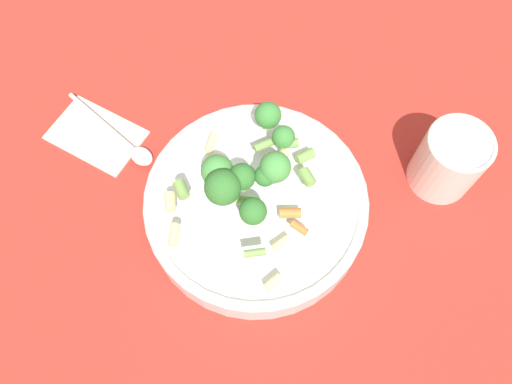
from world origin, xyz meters
The scene contains 6 objects.
ground_plane centered at (0.00, 0.00, 0.00)m, with size 3.00×3.00×0.00m, color #B72D23.
bowl centered at (0.00, 0.00, 0.03)m, with size 0.29×0.29×0.05m.
pasta_salad centered at (0.00, -0.02, 0.09)m, with size 0.22×0.22×0.07m.
cup centered at (-0.25, 0.08, 0.05)m, with size 0.09×0.09×0.10m.
napkin centered at (0.14, -0.22, 0.00)m, with size 0.14×0.16×0.01m.
spoon centered at (0.11, -0.19, 0.01)m, with size 0.07×0.17×0.01m.
Camera 1 is at (0.13, 0.22, 0.63)m, focal length 35.00 mm.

